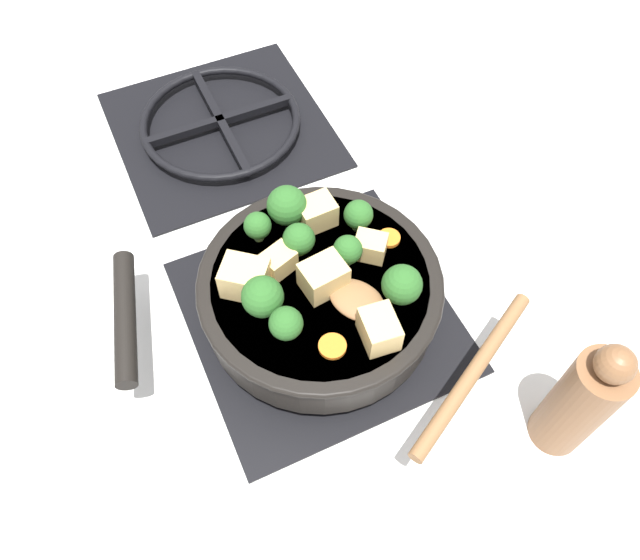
{
  "coord_description": "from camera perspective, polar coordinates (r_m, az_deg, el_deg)",
  "views": [
    {
      "loc": [
        -0.16,
        -0.35,
        0.68
      ],
      "look_at": [
        0.0,
        0.0,
        0.08
      ],
      "focal_mm": 35.0,
      "sensor_mm": 36.0,
      "label": 1
    }
  ],
  "objects": [
    {
      "name": "broccoli_floret_mid_floret",
      "position": [
        0.65,
        -3.13,
        -4.01
      ],
      "size": [
        0.04,
        0.04,
        0.04
      ],
      "color": "#709956",
      "rests_on": "skillet_pan"
    },
    {
      "name": "tofu_cube_east_chunk",
      "position": [
        0.66,
        5.44,
        -4.51
      ],
      "size": [
        0.04,
        0.05,
        0.04
      ],
      "primitive_type": "cube",
      "rotation": [
        0.0,
        0.0,
        1.46
      ],
      "color": "#DBB770",
      "rests_on": "skillet_pan"
    },
    {
      "name": "ground_plane",
      "position": [
        0.78,
        0.0,
        -3.36
      ],
      "size": [
        2.4,
        2.4,
        0.0
      ],
      "primitive_type": "plane",
      "color": "silver"
    },
    {
      "name": "broccoli_floret_near_spoon",
      "position": [
        0.73,
        -2.71,
        6.91
      ],
      "size": [
        0.05,
        0.05,
        0.05
      ],
      "color": "#709956",
      "rests_on": "skillet_pan"
    },
    {
      "name": "broccoli_floret_east_rim",
      "position": [
        0.66,
        -5.27,
        -1.54
      ],
      "size": [
        0.05,
        0.05,
        0.05
      ],
      "color": "#709956",
      "rests_on": "skillet_pan"
    },
    {
      "name": "carrot_slice_near_center",
      "position": [
        0.74,
        6.33,
        3.84
      ],
      "size": [
        0.03,
        0.03,
        0.01
      ],
      "primitive_type": "cylinder",
      "color": "orange",
      "rests_on": "skillet_pan"
    },
    {
      "name": "broccoli_floret_west_rim",
      "position": [
        0.71,
        -1.94,
        3.73
      ],
      "size": [
        0.04,
        0.04,
        0.04
      ],
      "color": "#709956",
      "rests_on": "skillet_pan"
    },
    {
      "name": "front_burner_grate",
      "position": [
        0.77,
        0.0,
        -2.92
      ],
      "size": [
        0.31,
        0.31,
        0.03
      ],
      "color": "black",
      "rests_on": "ground_plane"
    },
    {
      "name": "broccoli_floret_south_cluster",
      "position": [
        0.67,
        7.5,
        -0.45
      ],
      "size": [
        0.04,
        0.04,
        0.05
      ],
      "color": "#709956",
      "rests_on": "skillet_pan"
    },
    {
      "name": "broccoli_floret_center_top",
      "position": [
        0.72,
        -5.72,
        4.93
      ],
      "size": [
        0.03,
        0.03,
        0.04
      ],
      "color": "#709956",
      "rests_on": "skillet_pan"
    },
    {
      "name": "tofu_cube_center_large",
      "position": [
        0.69,
        -6.87,
        0.16
      ],
      "size": [
        0.06,
        0.06,
        0.04
      ],
      "primitive_type": "cube",
      "rotation": [
        0.0,
        0.0,
        5.61
      ],
      "color": "#DBB770",
      "rests_on": "skillet_pan"
    },
    {
      "name": "tofu_cube_back_piece",
      "position": [
        0.7,
        -3.81,
        1.71
      ],
      "size": [
        0.04,
        0.04,
        0.03
      ],
      "primitive_type": "cube",
      "rotation": [
        0.0,
        0.0,
        0.33
      ],
      "color": "#DBB770",
      "rests_on": "skillet_pan"
    },
    {
      "name": "broccoli_floret_small_inner",
      "position": [
        0.73,
        3.53,
        5.96
      ],
      "size": [
        0.03,
        0.03,
        0.04
      ],
      "color": "#709956",
      "rests_on": "skillet_pan"
    },
    {
      "name": "tofu_cube_west_chunk",
      "position": [
        0.69,
        0.26,
        0.27
      ],
      "size": [
        0.05,
        0.04,
        0.04
      ],
      "primitive_type": "cube",
      "rotation": [
        0.0,
        0.0,
        3.26
      ],
      "color": "#DBB770",
      "rests_on": "skillet_pan"
    },
    {
      "name": "wooden_spoon",
      "position": [
        0.67,
        9.05,
        -5.35
      ],
      "size": [
        0.21,
        0.23,
        0.02
      ],
      "color": "brown",
      "rests_on": "skillet_pan"
    },
    {
      "name": "rear_burner_grate",
      "position": [
        0.98,
        -9.05,
        13.86
      ],
      "size": [
        0.31,
        0.31,
        0.03
      ],
      "color": "black",
      "rests_on": "ground_plane"
    },
    {
      "name": "tofu_cube_near_handle",
      "position": [
        0.72,
        4.63,
        3.07
      ],
      "size": [
        0.05,
        0.04,
        0.03
      ],
      "primitive_type": "cube",
      "rotation": [
        0.0,
        0.0,
        2.45
      ],
      "color": "#DBB770",
      "rests_on": "skillet_pan"
    },
    {
      "name": "carrot_slice_orange_thin",
      "position": [
        0.66,
        1.14,
        -6.08
      ],
      "size": [
        0.03,
        0.03,
        0.01
      ],
      "primitive_type": "cylinder",
      "color": "orange",
      "rests_on": "skillet_pan"
    },
    {
      "name": "skillet_pan",
      "position": [
        0.73,
        -0.2,
        -1.12
      ],
      "size": [
        0.39,
        0.28,
        0.06
      ],
      "color": "black",
      "rests_on": "front_burner_grate"
    },
    {
      "name": "tofu_cube_front_piece",
      "position": [
        0.74,
        -0.35,
        6.17
      ],
      "size": [
        0.04,
        0.04,
        0.03
      ],
      "primitive_type": "cube",
      "rotation": [
        0.0,
        0.0,
        3.18
      ],
      "color": "#DBB770",
      "rests_on": "skillet_pan"
    },
    {
      "name": "pepper_mill",
      "position": [
        0.69,
        22.73,
        -10.21
      ],
      "size": [
        0.06,
        0.06,
        0.19
      ],
      "color": "brown",
      "rests_on": "ground_plane"
    },
    {
      "name": "broccoli_floret_north_edge",
      "position": [
        0.7,
        2.56,
        2.75
      ],
      "size": [
        0.03,
        0.03,
        0.04
      ],
      "color": "#709956",
      "rests_on": "skillet_pan"
    }
  ]
}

